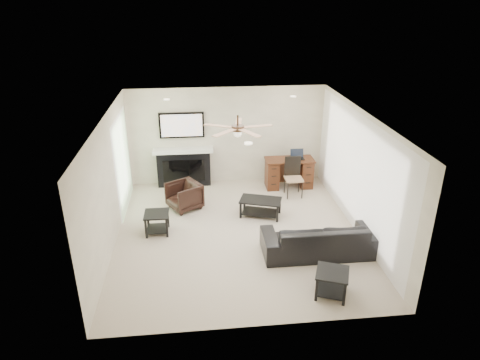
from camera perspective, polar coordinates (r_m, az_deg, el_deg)
The scene contains 10 objects.
room_shell at distance 8.38m, azimuth 0.99°, elevation 3.23°, with size 5.50×5.54×2.52m.
sofa at distance 8.37m, azimuth 10.59°, elevation -7.62°, with size 2.20×0.86×0.64m, color black.
armchair at distance 9.95m, azimuth -7.46°, elevation -2.11°, with size 0.67×0.69×0.63m, color black.
coffee_table at distance 9.60m, azimuth 2.74°, elevation -3.69°, with size 0.90×0.50×0.40m, color black.
end_table_near at distance 7.40m, azimuth 12.10°, elevation -13.32°, with size 0.52×0.52×0.45m, color black.
end_table_left at distance 9.10m, azimuth -10.98°, elevation -5.63°, with size 0.50×0.50×0.45m, color black.
fireplace_unit at distance 10.93m, azimuth -7.61°, elevation 3.93°, with size 1.52×0.34×1.91m, color black.
desk at distance 11.01m, azimuth 6.53°, elevation 0.94°, with size 1.22×0.56×0.76m, color #3F210F.
desk_chair at distance 10.48m, azimuth 7.19°, elevation 0.31°, with size 0.42×0.44×0.97m, color black.
laptop at distance 10.86m, azimuth 7.71°, elevation 3.35°, with size 0.33×0.24×0.23m, color black.
Camera 1 is at (-0.80, -7.71, 4.62)m, focal length 32.00 mm.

